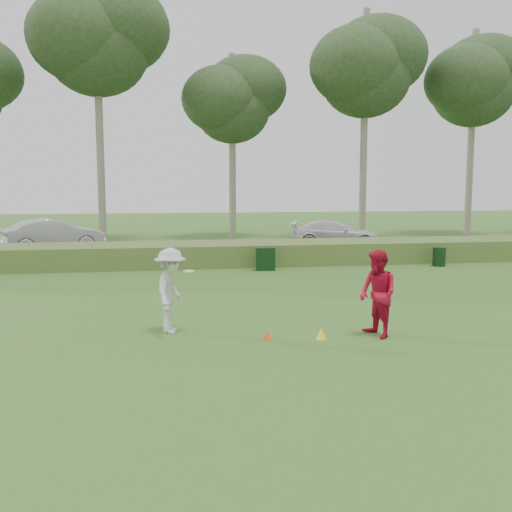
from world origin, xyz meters
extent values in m
plane|color=#2F6020|center=(0.00, 0.00, 0.00)|extent=(120.00, 120.00, 0.00)
cube|color=#466628|center=(0.00, 12.00, 0.45)|extent=(80.00, 3.00, 0.90)
cube|color=#2D2D2D|center=(0.00, 17.00, 0.03)|extent=(80.00, 6.00, 0.06)
cylinder|color=gray|center=(-6.00, 23.00, 7.75)|extent=(0.44, 0.44, 15.50)
ellipsoid|color=#273E1F|center=(-6.00, 23.00, 11.62)|extent=(7.80, 7.80, 6.60)
cylinder|color=gray|center=(2.00, 24.50, 5.75)|extent=(0.44, 0.44, 11.50)
ellipsoid|color=#273E1F|center=(2.00, 24.50, 8.62)|extent=(6.24, 6.24, 5.28)
cylinder|color=gray|center=(10.00, 22.50, 7.00)|extent=(0.44, 0.44, 14.00)
ellipsoid|color=#273E1F|center=(10.00, 22.50, 10.50)|extent=(7.28, 7.28, 6.16)
cylinder|color=gray|center=(18.00, 23.80, 6.75)|extent=(0.44, 0.44, 13.50)
ellipsoid|color=#273E1F|center=(18.00, 23.80, 10.12)|extent=(7.02, 7.02, 5.94)
imported|color=silver|center=(-2.49, 0.80, 0.96)|extent=(0.99, 1.37, 1.91)
cylinder|color=white|center=(-2.09, 0.80, 1.38)|extent=(0.27, 0.27, 0.03)
imported|color=#BA0F2D|center=(1.94, -0.35, 0.96)|extent=(0.92, 1.07, 1.91)
cone|color=#FF510D|center=(-0.48, -0.23, 0.10)|extent=(0.19, 0.19, 0.20)
cone|color=yellow|center=(0.68, -0.35, 0.13)|extent=(0.23, 0.23, 0.25)
cube|color=black|center=(1.39, 9.88, 0.45)|extent=(0.75, 0.51, 0.90)
cylinder|color=black|center=(8.69, 9.82, 0.39)|extent=(0.65, 0.65, 0.78)
imported|color=silver|center=(-7.92, 17.87, 0.86)|extent=(5.15, 3.44, 1.61)
imported|color=silver|center=(6.66, 17.50, 0.76)|extent=(5.16, 3.26, 1.39)
camera|label=1|loc=(-2.74, -11.92, 3.27)|focal=40.00mm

